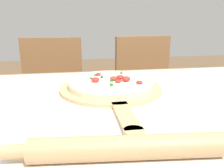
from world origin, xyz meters
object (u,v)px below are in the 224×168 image
pizza_peel (112,90)px  chair_right (146,93)px  pizza (111,83)px  rolling_pin (128,148)px  chair_left (52,98)px

pizza_peel → chair_right: bearing=63.0°
pizza → rolling_pin: pizza is taller
pizza_peel → pizza: (0.00, 0.02, 0.02)m
chair_left → chair_right: (0.62, -0.00, 0.00)m
rolling_pin → chair_right: bearing=70.6°
pizza_peel → chair_right: 0.80m
pizza → chair_right: chair_right is taller
pizza → chair_left: bearing=112.4°
pizza_peel → rolling_pin: rolling_pin is taller
pizza → chair_right: 0.79m
pizza_peel → rolling_pin: bearing=-95.0°
pizza → chair_right: bearing=62.3°
chair_left → pizza_peel: bearing=-64.1°
pizza → rolling_pin: bearing=-94.8°
rolling_pin → chair_right: 1.18m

